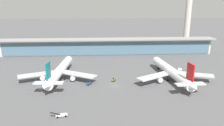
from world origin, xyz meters
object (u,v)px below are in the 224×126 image
Objects in this scene: service_truck_under_wing_white at (61,115)px; safety_cone_bravo at (68,90)px; airliner_centre_stand at (172,72)px; service_truck_near_nose_blue at (89,83)px; safety_cone_delta at (78,93)px; service_truck_mid_apron_blue at (180,71)px; control_tower at (189,10)px; safety_cone_charlie at (57,89)px; service_truck_by_tail_olive at (114,80)px; safety_cone_alpha at (27,93)px; airliner_left_stand at (60,71)px.

service_truck_under_wing_white reaches higher than safety_cone_bravo.
airliner_centre_stand reaches higher than service_truck_near_nose_blue.
airliner_centre_stand is at bearing 17.81° from safety_cone_delta.
service_truck_mid_apron_blue is (60.36, 16.65, 0.82)m from service_truck_near_nose_blue.
service_truck_under_wing_white reaches higher than service_truck_near_nose_blue.
service_truck_mid_apron_blue is 10.78× the size of safety_cone_delta.
service_truck_under_wing_white is at bearing -127.29° from control_tower.
safety_cone_charlie is (-121.05, -119.78, -38.58)m from control_tower.
service_truck_by_tail_olive is 49.53m from safety_cone_alpha.
service_truck_mid_apron_blue is at bearing 24.16° from safety_cone_delta.
safety_cone_delta is at bearing -39.52° from safety_cone_bravo.
service_truck_near_nose_blue is at bearing -164.58° from service_truck_mid_apron_blue.
airliner_left_stand is 162.73m from control_tower.
airliner_centre_stand is 89.28× the size of safety_cone_delta.
service_truck_near_nose_blue is at bearing 74.25° from service_truck_under_wing_white.
service_truck_mid_apron_blue is 96.36m from safety_cone_alpha.
airliner_centre_stand is 36.03m from service_truck_by_tail_olive.
control_tower reaches higher than safety_cone_delta.
safety_cone_charlie is 1.00× the size of safety_cone_delta.
service_truck_under_wing_white is at bearing -121.29° from service_truck_by_tail_olive.
safety_cone_bravo is 7.24m from safety_cone_delta.
airliner_left_stand is at bearing 111.29° from safety_cone_bravo.
service_truck_under_wing_white is at bearing -88.66° from safety_cone_bravo.
safety_cone_alpha is at bearing 130.59° from service_truck_under_wing_white.
safety_cone_alpha is at bearing -162.73° from service_truck_near_nose_blue.
airliner_left_stand reaches higher than safety_cone_alpha.
airliner_centre_stand is 9.02× the size of service_truck_under_wing_white.
service_truck_by_tail_olive is 145.21m from control_tower.
control_tower reaches higher than service_truck_under_wing_white.
safety_cone_bravo is (-71.12, -24.79, -1.37)m from service_truck_mid_apron_blue.
service_truck_by_tail_olive reaches higher than safety_cone_bravo.
safety_cone_delta is (5.59, -4.61, 0.00)m from safety_cone_bravo.
service_truck_near_nose_blue is 1.01× the size of service_truck_by_tail_olive.
safety_cone_charlie and safety_cone_delta have the same top height.
service_truck_under_wing_white is 48.11m from service_truck_by_tail_olive.
control_tower is at bearing 63.92° from airliner_centre_stand.
service_truck_mid_apron_blue is at bearing 19.22° from safety_cone_bravo.
service_truck_by_tail_olive is at bearing 19.50° from safety_cone_charlie.
service_truck_near_nose_blue is at bearing 37.11° from safety_cone_bravo.
safety_cone_charlie is at bearing -170.55° from airliner_centre_stand.
safety_cone_delta is (27.06, -2.72, 0.00)m from safety_cone_alpha.
control_tower is 101.87× the size of safety_cone_delta.
service_truck_under_wing_white is (8.32, -47.39, -4.43)m from airliner_left_stand.
control_tower is 171.54m from safety_cone_bravo.
control_tower is at bearing 52.71° from service_truck_under_wing_white.
airliner_centre_stand is 51.09m from service_truck_near_nose_blue.
safety_cone_bravo is (-114.49, -121.79, -38.58)m from control_tower.
airliner_centre_stand is at bearing 34.03° from service_truck_under_wing_white.
airliner_centre_stand is 18.81× the size of service_truck_near_nose_blue.
service_truck_under_wing_white is (-10.11, -35.84, -0.07)m from service_truck_near_nose_blue.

